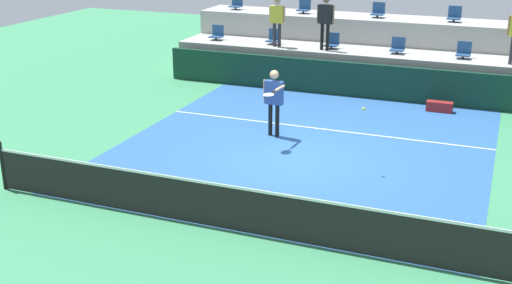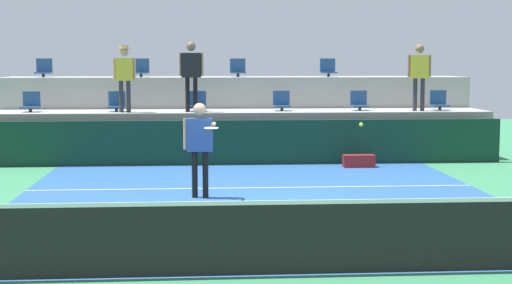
% 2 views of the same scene
% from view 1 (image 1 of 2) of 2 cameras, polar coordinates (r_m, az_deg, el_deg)
% --- Properties ---
extents(ground_plane, '(40.00, 40.00, 0.00)m').
position_cam_1_polar(ground_plane, '(15.66, 3.40, -1.46)').
color(ground_plane, '#388456').
extents(court_inner_paint, '(9.00, 10.00, 0.01)m').
position_cam_1_polar(court_inner_paint, '(16.55, 4.49, -0.29)').
color(court_inner_paint, '#285693').
rests_on(court_inner_paint, ground_plane).
extents(court_service_line, '(9.00, 0.06, 0.00)m').
position_cam_1_polar(court_service_line, '(17.82, 5.83, 1.15)').
color(court_service_line, white).
rests_on(court_service_line, ground_plane).
extents(tennis_net, '(10.48, 0.08, 1.07)m').
position_cam_1_polar(tennis_net, '(12.02, -2.61, -5.61)').
color(tennis_net, black).
rests_on(tennis_net, ground_plane).
extents(sponsor_backboard, '(13.00, 0.16, 1.10)m').
position_cam_1_polar(sponsor_backboard, '(21.02, 8.62, 5.44)').
color(sponsor_backboard, '#0F3323').
rests_on(sponsor_backboard, ground_plane).
extents(seating_tier_lower, '(13.00, 1.80, 1.25)m').
position_cam_1_polar(seating_tier_lower, '(22.24, 9.41, 6.37)').
color(seating_tier_lower, '#9E9E99').
rests_on(seating_tier_lower, ground_plane).
extents(seating_tier_upper, '(13.00, 1.80, 2.10)m').
position_cam_1_polar(seating_tier_upper, '(23.88, 10.43, 8.26)').
color(seating_tier_upper, '#9E9E99').
rests_on(seating_tier_upper, ground_plane).
extents(stadium_chair_lower_far_left, '(0.44, 0.40, 0.52)m').
position_cam_1_polar(stadium_chair_lower_far_left, '(23.70, -3.44, 9.48)').
color(stadium_chair_lower_far_left, '#2D2D33').
rests_on(stadium_chair_lower_far_left, seating_tier_lower).
extents(stadium_chair_lower_left, '(0.44, 0.40, 0.52)m').
position_cam_1_polar(stadium_chair_lower_left, '(22.87, 1.58, 9.14)').
color(stadium_chair_lower_left, '#2D2D33').
rests_on(stadium_chair_lower_left, seating_tier_lower).
extents(stadium_chair_lower_mid_left, '(0.44, 0.40, 0.52)m').
position_cam_1_polar(stadium_chair_lower_mid_left, '(22.26, 6.70, 8.72)').
color(stadium_chair_lower_mid_left, '#2D2D33').
rests_on(stadium_chair_lower_mid_left, seating_tier_lower).
extents(stadium_chair_lower_mid_right, '(0.44, 0.40, 0.52)m').
position_cam_1_polar(stadium_chair_lower_mid_right, '(21.81, 12.35, 8.18)').
color(stadium_chair_lower_mid_right, '#2D2D33').
rests_on(stadium_chair_lower_mid_right, seating_tier_lower).
extents(stadium_chair_lower_right, '(0.44, 0.40, 0.52)m').
position_cam_1_polar(stadium_chair_lower_right, '(21.58, 17.79, 7.58)').
color(stadium_chair_lower_right, '#2D2D33').
rests_on(stadium_chair_lower_right, seating_tier_lower).
extents(stadium_chair_upper_far_left, '(0.44, 0.40, 0.52)m').
position_cam_1_polar(stadium_chair_upper_far_left, '(25.19, -1.74, 12.06)').
color(stadium_chair_upper_far_left, '#2D2D33').
rests_on(stadium_chair_upper_far_left, seating_tier_upper).
extents(stadium_chair_upper_left, '(0.44, 0.40, 0.52)m').
position_cam_1_polar(stadium_chair_upper_left, '(24.26, 4.25, 11.73)').
color(stadium_chair_upper_left, '#2D2D33').
rests_on(stadium_chair_upper_left, seating_tier_upper).
extents(stadium_chair_upper_center, '(0.44, 0.40, 0.52)m').
position_cam_1_polar(stadium_chair_upper_center, '(23.60, 10.68, 11.23)').
color(stadium_chair_upper_center, '#2D2D33').
rests_on(stadium_chair_upper_center, seating_tier_upper).
extents(stadium_chair_upper_right, '(0.44, 0.40, 0.52)m').
position_cam_1_polar(stadium_chair_upper_right, '(23.25, 17.04, 10.60)').
color(stadium_chair_upper_right, '#2D2D33').
rests_on(stadium_chair_upper_right, seating_tier_upper).
extents(tennis_player, '(0.65, 1.25, 1.78)m').
position_cam_1_polar(tennis_player, '(16.86, 1.57, 4.05)').
color(tennis_player, black).
rests_on(tennis_player, ground_plane).
extents(spectator_with_hat, '(0.58, 0.41, 1.69)m').
position_cam_1_polar(spectator_with_hat, '(22.30, 1.87, 11.00)').
color(spectator_with_hat, '#2D2D33').
rests_on(spectator_with_hat, seating_tier_lower).
extents(spectator_in_white, '(0.62, 0.27, 1.79)m').
position_cam_1_polar(spectator_in_white, '(21.78, 6.12, 10.85)').
color(spectator_in_white, black).
rests_on(spectator_in_white, seating_tier_lower).
extents(tennis_ball, '(0.07, 0.07, 0.07)m').
position_cam_1_polar(tennis_ball, '(14.58, 9.44, 2.90)').
color(tennis_ball, '#CCE033').
extents(equipment_bag, '(0.76, 0.28, 0.30)m').
position_cam_1_polar(equipment_bag, '(20.03, 15.82, 3.01)').
color(equipment_bag, maroon).
rests_on(equipment_bag, ground_plane).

